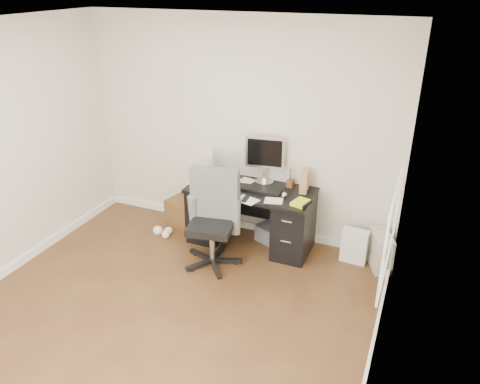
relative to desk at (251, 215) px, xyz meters
The scene contains 18 objects.
ground 1.73m from the desk, 100.29° to the right, with size 4.00×4.00×0.00m, color #4C2918.
room_shell 2.07m from the desk, 99.37° to the right, with size 4.02×4.02×2.71m.
desk is the anchor object (origin of this frame).
loose_papers 0.41m from the desk, 165.47° to the right, with size 1.10×0.60×0.00m, color white, non-canonical shape.
lcd_monitor 0.70m from the desk, 69.69° to the left, with size 0.48×0.27×0.60m, color #BCBCC1, non-canonical shape.
keyboard 0.39m from the desk, ahead, with size 0.49×0.17×0.03m, color black.
computer_mouse 0.59m from the desk, 10.32° to the right, with size 0.07×0.07×0.07m, color #BCBCC1.
travel_mug 0.69m from the desk, 167.43° to the right, with size 0.09×0.09×0.20m, color navy.
white_binder 0.80m from the desk, 168.84° to the left, with size 0.14×0.29×0.34m, color silver.
magazine_file 0.79m from the desk, 17.12° to the left, with size 0.11×0.22×0.26m, color #A1714E.
pen_cup 0.67m from the desk, 29.07° to the left, with size 0.09×0.09×0.23m, color brown, non-canonical shape.
yellow_book 0.78m from the desk, 14.61° to the right, with size 0.17×0.21×0.04m, color #EEF31A.
paper_remote 0.48m from the desk, 77.02° to the right, with size 0.25×0.20×0.02m, color white, non-canonical shape.
office_chair 0.66m from the desk, 112.38° to the right, with size 0.63×0.63×1.12m, color #595C59, non-canonical shape.
pc_tower 1.57m from the desk, ahead, with size 0.19×0.42×0.42m, color #A9A399.
shopping_bag 1.28m from the desk, ahead, with size 0.30×0.21×0.40m, color white.
wicker_basket 1.02m from the desk, behind, with size 0.37×0.37×0.37m, color #462C15.
desk_printer 0.41m from the desk, 32.11° to the left, with size 0.36×0.29×0.21m, color slate.
Camera 1 is at (2.11, -3.08, 3.07)m, focal length 35.00 mm.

